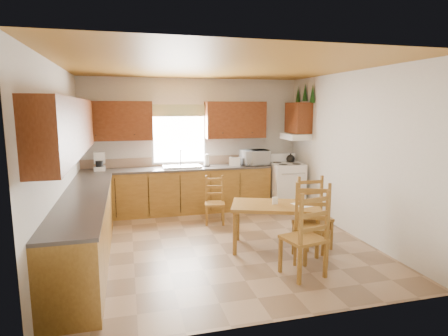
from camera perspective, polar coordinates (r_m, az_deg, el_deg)
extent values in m
plane|color=#8D7155|center=(5.99, -0.67, -11.44)|extent=(4.50, 4.50, 0.00)
plane|color=#9A6822|center=(5.63, -0.73, 15.21)|extent=(4.50, 4.50, 0.00)
plane|color=beige|center=(5.56, -23.82, 0.55)|extent=(4.50, 4.50, 0.00)
plane|color=beige|center=(6.57, 18.74, 2.06)|extent=(4.50, 4.50, 0.00)
plane|color=beige|center=(7.84, -4.69, 3.61)|extent=(4.50, 4.50, 0.00)
plane|color=beige|center=(3.54, 8.14, -3.31)|extent=(4.50, 4.50, 0.00)
cube|color=brown|center=(7.64, -6.98, -3.50)|extent=(3.75, 0.60, 0.88)
cube|color=brown|center=(5.58, -20.36, -8.83)|extent=(0.60, 3.60, 0.88)
cube|color=#453F3C|center=(7.55, -7.05, -0.09)|extent=(3.75, 0.63, 0.04)
cube|color=#453F3C|center=(5.46, -20.63, -4.23)|extent=(0.63, 3.60, 0.04)
cube|color=#8E745C|center=(7.82, -7.35, 1.04)|extent=(3.75, 0.01, 0.18)
cube|color=#5E2A12|center=(7.53, -16.28, 6.90)|extent=(1.41, 0.33, 0.75)
cube|color=#5E2A12|center=(7.84, 1.74, 7.34)|extent=(1.25, 0.33, 0.75)
cube|color=#5E2A12|center=(5.34, -22.66, 5.75)|extent=(0.33, 3.60, 0.75)
cube|color=#5E2A12|center=(7.88, 11.26, 7.50)|extent=(0.33, 0.62, 0.62)
cube|color=silver|center=(7.87, 10.85, 4.75)|extent=(0.44, 0.62, 0.12)
cube|color=silver|center=(7.75, -6.86, 5.00)|extent=(1.13, 0.02, 1.18)
cube|color=white|center=(7.74, -6.85, 4.99)|extent=(1.05, 0.01, 1.10)
cube|color=#4E6C32|center=(7.70, -6.90, 8.69)|extent=(1.19, 0.01, 0.24)
cube|color=silver|center=(7.55, -6.49, 0.23)|extent=(0.75, 0.45, 0.04)
cone|color=#133C12|center=(7.65, 13.33, 10.99)|extent=(0.22, 0.22, 0.36)
cone|color=#133C12|center=(7.94, 12.24, 11.24)|extent=(0.22, 0.22, 0.36)
cone|color=#133C12|center=(8.22, 11.21, 10.92)|extent=(0.22, 0.22, 0.36)
cube|color=silver|center=(7.98, 9.46, -2.78)|extent=(0.67, 0.69, 0.94)
cube|color=silver|center=(7.50, -18.46, 1.02)|extent=(0.22, 0.26, 0.37)
cylinder|color=white|center=(7.66, -2.69, 1.19)|extent=(0.11, 0.11, 0.25)
cube|color=silver|center=(7.69, 1.65, 0.98)|extent=(0.25, 0.20, 0.18)
imported|color=silver|center=(7.85, 4.71, 1.60)|extent=(0.53, 0.40, 0.31)
cube|color=brown|center=(5.73, 7.77, -8.84)|extent=(1.46, 1.14, 0.69)
cube|color=brown|center=(5.33, 13.01, -7.90)|extent=(0.61, 0.60, 1.13)
cube|color=brown|center=(4.86, 12.02, -9.65)|extent=(0.56, 0.54, 1.12)
cube|color=brown|center=(6.87, -1.43, -4.95)|extent=(0.42, 0.41, 0.86)
cube|color=brown|center=(5.88, 13.65, -6.68)|extent=(0.46, 0.44, 1.06)
cube|color=white|center=(5.68, 11.85, -5.50)|extent=(0.28, 0.33, 0.00)
cube|color=white|center=(5.63, 7.80, -4.94)|extent=(0.08, 0.02, 0.11)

